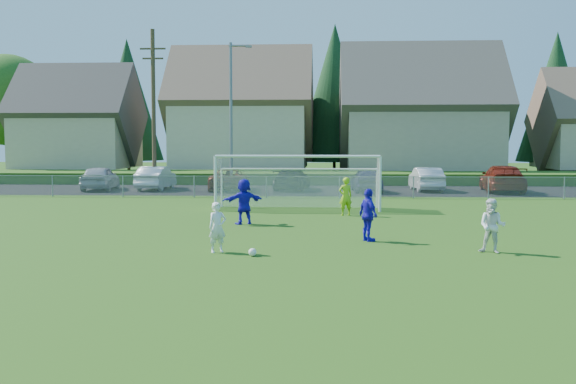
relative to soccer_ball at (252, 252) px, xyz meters
name	(u,v)px	position (x,y,z in m)	size (l,w,h in m)	color
ground	(267,283)	(0.70, -3.36, -0.11)	(160.00, 160.00, 0.00)	#193D0C
asphalt_lot	(306,190)	(0.70, 24.14, -0.10)	(60.00, 60.00, 0.00)	black
grass_embankment	(309,177)	(0.70, 31.64, 0.29)	(70.00, 6.00, 0.80)	#1E420F
soccer_ball	(252,252)	(0.00, 0.00, 0.00)	(0.22, 0.22, 0.22)	white
player_white_a	(217,227)	(-1.05, 0.58, 0.60)	(0.52, 0.34, 1.42)	white
player_white_b	(492,226)	(6.63, 0.91, 0.65)	(0.74, 0.58, 1.52)	white
player_blue_a	(368,215)	(3.31, 2.92, 0.72)	(0.97, 0.40, 1.65)	#1F14C2
player_blue_b	(244,201)	(-1.09, 6.98, 0.75)	(1.59, 0.51, 1.71)	#1F14C2
goalkeeper	(346,196)	(2.80, 10.14, 0.69)	(0.58, 0.38, 1.60)	#93C417
car_a	(100,178)	(-12.30, 23.63, 0.66)	(1.81, 4.50, 1.53)	#9EA0A5
car_b	(156,178)	(-8.86, 24.20, 0.63)	(1.57, 4.51, 1.49)	silver
car_c	(229,179)	(-4.11, 23.88, 0.57)	(2.26, 4.91, 1.36)	#62180B
car_d	(292,179)	(-0.19, 24.30, 0.57)	(1.91, 4.70, 1.36)	black
car_e	(367,180)	(4.44, 22.99, 0.61)	(1.70, 4.22, 1.44)	#191446
car_f	(426,179)	(8.19, 24.17, 0.61)	(1.53, 4.40, 1.45)	silver
car_g	(502,179)	(12.64, 23.34, 0.70)	(2.27, 5.59, 1.62)	maroon
soccer_goal	(298,174)	(0.70, 12.69, 1.52)	(7.42, 1.90, 2.50)	white
chainlink_fence	(303,186)	(0.70, 18.64, 0.52)	(52.06, 0.06, 1.20)	gray
streetlight	(232,112)	(-3.74, 22.64, 4.73)	(1.38, 0.18, 9.00)	slate
utility_pole	(154,108)	(-8.80, 23.64, 5.04)	(1.60, 0.26, 10.00)	#473321
houses_row	(335,90)	(2.68, 39.10, 7.22)	(53.90, 11.45, 13.27)	tan
tree_row	(324,100)	(1.75, 45.37, 6.80)	(65.98, 12.36, 13.80)	#382616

